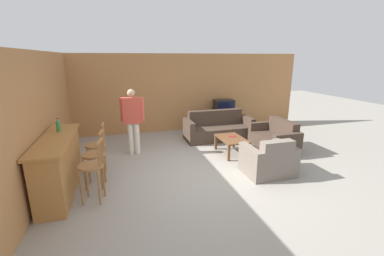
% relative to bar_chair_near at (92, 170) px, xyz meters
% --- Properties ---
extents(ground_plane, '(24.00, 24.00, 0.00)m').
position_rel_bar_chair_near_xyz_m(ground_plane, '(2.29, 0.43, -0.60)').
color(ground_plane, gray).
extents(wall_back, '(9.40, 0.08, 2.60)m').
position_rel_bar_chair_near_xyz_m(wall_back, '(2.29, 4.17, 0.70)').
color(wall_back, '#B27A47').
rests_on(wall_back, ground_plane).
extents(wall_left, '(0.08, 8.74, 2.60)m').
position_rel_bar_chair_near_xyz_m(wall_left, '(-0.96, 1.80, 0.70)').
color(wall_left, '#B27A47').
rests_on(wall_left, ground_plane).
extents(bar_counter, '(0.55, 2.08, 1.06)m').
position_rel_bar_chair_near_xyz_m(bar_counter, '(-0.62, 0.54, -0.06)').
color(bar_counter, '#A87038').
rests_on(bar_counter, ground_plane).
extents(bar_chair_near, '(0.51, 0.51, 1.13)m').
position_rel_bar_chair_near_xyz_m(bar_chair_near, '(0.00, 0.00, 0.00)').
color(bar_chair_near, '#996638').
rests_on(bar_chair_near, ground_plane).
extents(bar_chair_mid, '(0.49, 0.49, 1.13)m').
position_rel_bar_chair_near_xyz_m(bar_chair_mid, '(0.00, 0.55, 0.00)').
color(bar_chair_mid, '#996638').
rests_on(bar_chair_mid, ground_plane).
extents(bar_chair_far, '(0.45, 0.45, 1.13)m').
position_rel_bar_chair_near_xyz_m(bar_chair_far, '(0.00, 1.13, 0.00)').
color(bar_chair_far, '#996638').
rests_on(bar_chair_far, ground_plane).
extents(couch_far, '(2.07, 0.86, 0.86)m').
position_rel_bar_chair_near_xyz_m(couch_far, '(3.45, 2.80, -0.29)').
color(couch_far, '#423328').
rests_on(couch_far, ground_plane).
extents(armchair_near, '(1.01, 0.82, 0.84)m').
position_rel_bar_chair_near_xyz_m(armchair_near, '(3.56, 0.09, -0.29)').
color(armchair_near, '#70665B').
rests_on(armchair_near, ground_plane).
extents(loveseat_right, '(0.79, 1.41, 0.83)m').
position_rel_bar_chair_near_xyz_m(loveseat_right, '(4.58, 1.43, -0.29)').
color(loveseat_right, '#423328').
rests_on(loveseat_right, ground_plane).
extents(coffee_table, '(0.62, 0.96, 0.43)m').
position_rel_bar_chair_near_xyz_m(coffee_table, '(3.30, 1.46, -0.23)').
color(coffee_table, brown).
rests_on(coffee_table, ground_plane).
extents(tv_unit, '(1.18, 0.55, 0.52)m').
position_rel_bar_chair_near_xyz_m(tv_unit, '(4.06, 3.82, -0.34)').
color(tv_unit, black).
rests_on(tv_unit, ground_plane).
extents(tv, '(0.68, 0.41, 0.53)m').
position_rel_bar_chair_near_xyz_m(tv, '(4.06, 3.82, 0.19)').
color(tv, black).
rests_on(tv, tv_unit).
extents(bottle, '(0.08, 0.08, 0.26)m').
position_rel_bar_chair_near_xyz_m(bottle, '(-0.64, 0.98, 0.59)').
color(bottle, '#2D7F3D').
rests_on(bottle, bar_counter).
extents(book_on_table, '(0.21, 0.19, 0.02)m').
position_rel_bar_chair_near_xyz_m(book_on_table, '(3.35, 1.57, -0.15)').
color(book_on_table, maroon).
rests_on(book_on_table, coffee_table).
extents(person_by_window, '(0.59, 0.26, 1.71)m').
position_rel_bar_chair_near_xyz_m(person_by_window, '(0.84, 2.18, 0.37)').
color(person_by_window, silver).
rests_on(person_by_window, ground_plane).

